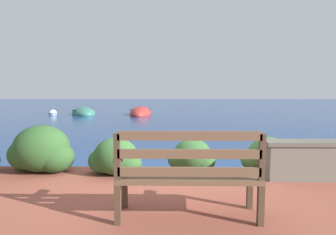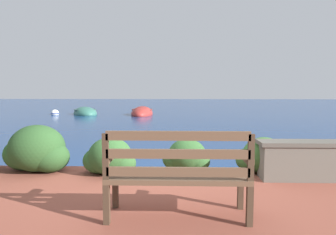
{
  "view_description": "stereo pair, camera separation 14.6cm",
  "coord_description": "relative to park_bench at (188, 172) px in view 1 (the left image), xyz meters",
  "views": [
    {
      "loc": [
        0.19,
        -4.99,
        1.54
      ],
      "look_at": [
        0.0,
        6.23,
        0.46
      ],
      "focal_mm": 32.0,
      "sensor_mm": 36.0,
      "label": 1
    },
    {
      "loc": [
        0.34,
        -4.98,
        1.54
      ],
      "look_at": [
        0.0,
        6.23,
        0.46
      ],
      "focal_mm": 32.0,
      "sensor_mm": 36.0,
      "label": 2
    }
  ],
  "objects": [
    {
      "name": "rowboat_mid",
      "position": [
        -2.09,
        14.77,
        -0.63
      ],
      "size": [
        1.26,
        2.88,
        0.87
      ],
      "rotation": [
        0.0,
        0.0,
        4.7
      ],
      "color": "#9E2D28",
      "rests_on": "ground_plane"
    },
    {
      "name": "rowboat_nearest",
      "position": [
        -5.51,
        14.76,
        -0.63
      ],
      "size": [
        2.26,
        2.6,
        0.82
      ],
      "rotation": [
        0.0,
        0.0,
        5.25
      ],
      "color": "#336B5B",
      "rests_on": "ground_plane"
    },
    {
      "name": "hedge_clump_left",
      "position": [
        -2.27,
        1.71,
        -0.16
      ],
      "size": [
        1.1,
        0.79,
        0.75
      ],
      "color": "#284C23",
      "rests_on": "patio_terrace"
    },
    {
      "name": "ground_plane",
      "position": [
        -0.35,
        2.02,
        -0.7
      ],
      "size": [
        80.0,
        80.0,
        0.0
      ],
      "color": "navy"
    },
    {
      "name": "hedge_clump_centre",
      "position": [
        -1.05,
        1.57,
        -0.23
      ],
      "size": [
        0.85,
        0.61,
        0.58
      ],
      "color": "#2D5628",
      "rests_on": "patio_terrace"
    },
    {
      "name": "mooring_buoy",
      "position": [
        -7.32,
        14.68,
        -0.62
      ],
      "size": [
        0.5,
        0.5,
        0.45
      ],
      "color": "white",
      "rests_on": "ground_plane"
    },
    {
      "name": "stone_wall",
      "position": [
        2.06,
        1.38,
        -0.2
      ],
      "size": [
        1.76,
        0.39,
        0.57
      ],
      "color": "#666056",
      "rests_on": "patio_terrace"
    },
    {
      "name": "park_bench",
      "position": [
        0.0,
        0.0,
        0.0
      ],
      "size": [
        1.46,
        0.48,
        0.93
      ],
      "rotation": [
        0.0,
        0.0,
        0.05
      ],
      "color": "#433123",
      "rests_on": "patio_terrace"
    },
    {
      "name": "hedge_clump_far_right",
      "position": [
        1.35,
        1.71,
        -0.24
      ],
      "size": [
        0.83,
        0.6,
        0.57
      ],
      "color": "#38662D",
      "rests_on": "patio_terrace"
    },
    {
      "name": "hedge_clump_right",
      "position": [
        0.14,
        1.79,
        -0.26
      ],
      "size": [
        0.77,
        0.55,
        0.52
      ],
      "color": "#2D5628",
      "rests_on": "patio_terrace"
    }
  ]
}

